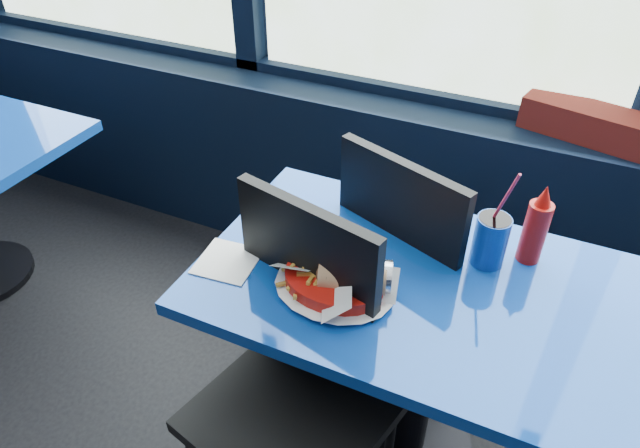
{
  "coord_description": "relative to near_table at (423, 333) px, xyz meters",
  "views": [
    {
      "loc": [
        0.49,
        0.92,
        1.76
      ],
      "look_at": [
        -0.0,
        1.98,
        0.86
      ],
      "focal_mm": 32.0,
      "sensor_mm": 36.0,
      "label": 1
    }
  ],
  "objects": [
    {
      "name": "window_sill",
      "position": [
        -0.3,
        0.87,
        -0.17
      ],
      "size": [
        5.0,
        0.26,
        0.8
      ],
      "primitive_type": "cube",
      "color": "black",
      "rests_on": "ground"
    },
    {
      "name": "near_table",
      "position": [
        0.0,
        0.0,
        0.0
      ],
      "size": [
        1.2,
        0.7,
        0.75
      ],
      "color": "black",
      "rests_on": "ground"
    },
    {
      "name": "chair_near_front",
      "position": [
        -0.26,
        -0.24,
        0.0
      ],
      "size": [
        0.54,
        0.54,
        0.99
      ],
      "rotation": [
        0.0,
        0.0,
        -0.24
      ],
      "color": "black",
      "rests_on": "ground"
    },
    {
      "name": "chair_near_back",
      "position": [
        -0.19,
        0.28,
        -0.0
      ],
      "size": [
        0.57,
        0.57,
        0.99
      ],
      "rotation": [
        0.0,
        0.0,
        2.78
      ],
      "color": "black",
      "rests_on": "ground"
    },
    {
      "name": "planter_box",
      "position": [
        0.34,
        0.87,
        0.29
      ],
      "size": [
        0.58,
        0.26,
        0.11
      ],
      "primitive_type": "cube",
      "rotation": [
        0.0,
        0.0,
        -0.23
      ],
      "color": "maroon",
      "rests_on": "window_sill"
    },
    {
      "name": "food_basket",
      "position": [
        -0.21,
        -0.12,
        0.22
      ],
      "size": [
        0.29,
        0.29,
        0.1
      ],
      "rotation": [
        0.0,
        0.0,
        -0.14
      ],
      "color": "#B2120B",
      "rests_on": "near_table"
    },
    {
      "name": "ketchup_bottle",
      "position": [
        0.21,
        0.21,
        0.29
      ],
      "size": [
        0.06,
        0.06,
        0.23
      ],
      "color": "#B2120B",
      "rests_on": "near_table"
    },
    {
      "name": "soda_cup",
      "position": [
        0.11,
        0.15,
        0.26
      ],
      "size": [
        0.09,
        0.09,
        0.3
      ],
      "rotation": [
        0.0,
        0.0,
        0.3
      ],
      "color": "navy",
      "rests_on": "near_table"
    },
    {
      "name": "napkin",
      "position": [
        -0.52,
        -0.14,
        0.18
      ],
      "size": [
        0.17,
        0.17,
        0.0
      ],
      "primitive_type": "cube",
      "rotation": [
        0.0,
        0.0,
        0.1
      ],
      "color": "white",
      "rests_on": "near_table"
    }
  ]
}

